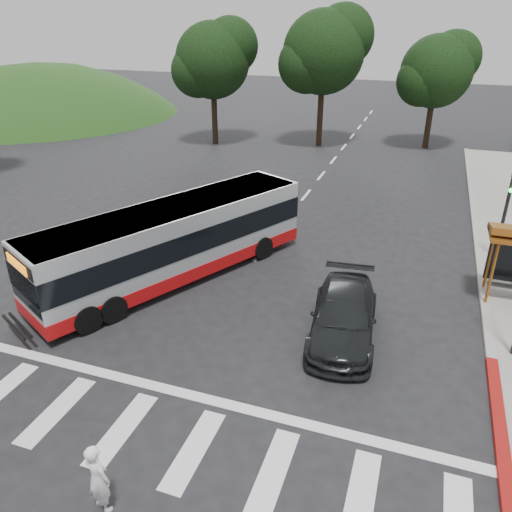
% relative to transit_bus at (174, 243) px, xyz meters
% --- Properties ---
extents(ground, '(140.00, 140.00, 0.00)m').
position_rel_transit_bus_xyz_m(ground, '(2.45, -2.70, -1.47)').
color(ground, black).
rests_on(ground, ground).
extents(curb_east, '(0.30, 40.00, 0.15)m').
position_rel_transit_bus_xyz_m(curb_east, '(11.45, 5.30, -1.39)').
color(curb_east, '#9E9991').
rests_on(curb_east, ground).
extents(curb_east_red, '(0.32, 6.00, 0.15)m').
position_rel_transit_bus_xyz_m(curb_east_red, '(11.45, -4.70, -1.39)').
color(curb_east_red, maroon).
rests_on(curb_east_red, ground).
extents(hillside_nw, '(44.00, 44.00, 10.00)m').
position_rel_transit_bus_xyz_m(hillside_nw, '(-29.55, 27.30, -1.47)').
color(hillside_nw, '#1A4315').
rests_on(hillside_nw, ground).
extents(crosswalk_ladder, '(18.00, 2.60, 0.01)m').
position_rel_transit_bus_xyz_m(crosswalk_ladder, '(2.45, -7.70, -1.46)').
color(crosswalk_ladder, silver).
rests_on(crosswalk_ladder, ground).
extents(traffic_signal_ne_short, '(0.18, 0.37, 4.00)m').
position_rel_transit_bus_xyz_m(traffic_signal_ne_short, '(12.05, 5.79, 1.01)').
color(traffic_signal_ne_short, black).
rests_on(traffic_signal_ne_short, ground).
extents(tree_north_a, '(6.60, 6.15, 10.17)m').
position_rel_transit_bus_xyz_m(tree_north_a, '(0.53, 23.37, 5.46)').
color(tree_north_a, black).
rests_on(tree_north_a, ground).
extents(tree_north_b, '(5.72, 5.33, 8.43)m').
position_rel_transit_bus_xyz_m(tree_north_b, '(8.52, 25.36, 4.19)').
color(tree_north_b, black).
rests_on(tree_north_b, ground).
extents(tree_north_c, '(6.16, 5.74, 9.30)m').
position_rel_transit_bus_xyz_m(tree_north_c, '(-7.47, 21.37, 4.82)').
color(tree_north_c, black).
rests_on(tree_north_c, ground).
extents(transit_bus, '(7.37, 11.23, 2.93)m').
position_rel_transit_bus_xyz_m(transit_bus, '(0.00, 0.00, 0.00)').
color(transit_bus, '#B3B5B8').
rests_on(transit_bus, ground).
extents(pedestrian, '(0.73, 0.58, 1.75)m').
position_rel_transit_bus_xyz_m(pedestrian, '(3.30, -9.73, -0.59)').
color(pedestrian, white).
rests_on(pedestrian, ground).
extents(dark_sedan, '(2.52, 5.17, 1.45)m').
position_rel_transit_bus_xyz_m(dark_sedan, '(6.94, -1.78, -0.74)').
color(dark_sedan, black).
rests_on(dark_sedan, ground).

